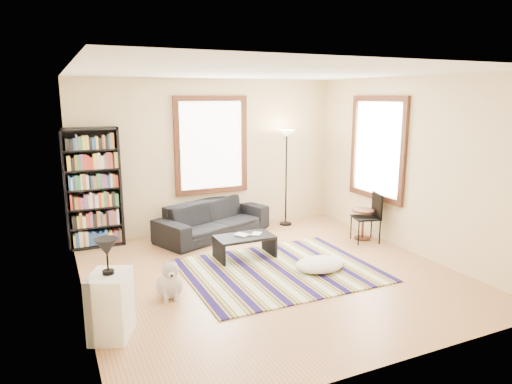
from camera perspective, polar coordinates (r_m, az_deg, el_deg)
name	(u,v)px	position (r m, az deg, el deg)	size (l,w,h in m)	color
floor	(271,277)	(6.67, 1.83, -10.54)	(5.00, 5.00, 0.10)	tan
ceiling	(272,68)	(6.17, 2.02, 15.20)	(5.00, 5.00, 0.10)	white
wall_back	(210,156)	(8.58, -5.76, 4.55)	(5.00, 0.10, 2.80)	beige
wall_front	(402,224)	(4.19, 17.78, -3.86)	(5.00, 0.10, 2.80)	beige
wall_left	(72,194)	(5.61, -22.03, -0.23)	(0.10, 5.00, 2.80)	beige
wall_right	(414,166)	(7.73, 19.09, 3.12)	(0.10, 5.00, 2.80)	beige
window_back	(211,145)	(8.49, -5.61, 5.82)	(1.20, 0.06, 1.60)	white
window_right	(378,148)	(8.24, 14.95, 5.30)	(0.06, 1.20, 1.60)	white
rug	(280,270)	(6.75, 3.06, -9.69)	(2.69, 2.16, 0.02)	#160E46
sofa	(213,219)	(8.29, -5.37, -3.39)	(0.84, 2.14, 0.63)	black
bookshelf	(93,188)	(7.99, -19.71, 0.43)	(0.90, 0.30, 2.00)	black
coffee_table	(245,247)	(7.18, -1.43, -6.89)	(0.90, 0.50, 0.36)	black
book_a	(239,236)	(7.08, -2.18, -5.54)	(0.22, 0.16, 0.02)	beige
book_b	(252,233)	(7.22, -0.50, -5.21)	(0.14, 0.19, 0.01)	beige
floor_cushion	(320,264)	(6.78, 7.97, -8.94)	(0.75, 0.56, 0.19)	beige
floor_lamp	(286,178)	(8.86, 3.79, 1.73)	(0.30, 0.30, 1.86)	black
side_table	(363,224)	(8.29, 13.21, -3.96)	(0.40, 0.40, 0.54)	#4C2913
folding_chair	(366,218)	(8.12, 13.56, -3.14)	(0.42, 0.40, 0.86)	black
white_cabinet	(111,305)	(5.15, -17.71, -13.35)	(0.38, 0.50, 0.70)	white
table_lamp	(107,256)	(4.95, -18.11, -7.67)	(0.24, 0.24, 0.38)	black
dog	(169,278)	(5.93, -10.84, -10.46)	(0.37, 0.52, 0.52)	silver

